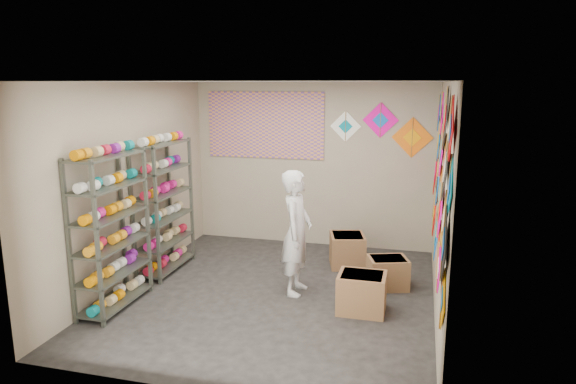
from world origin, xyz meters
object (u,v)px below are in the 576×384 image
(shelf_rack_front, at_px, (111,232))
(carton_c, at_px, (347,250))
(carton_a, at_px, (362,293))
(shelf_rack_back, at_px, (164,207))
(shopkeeper, at_px, (297,233))
(carton_b, at_px, (388,273))

(shelf_rack_front, bearing_deg, carton_c, 40.43)
(shelf_rack_front, distance_m, carton_a, 3.08)
(shelf_rack_back, xyz_separation_m, shopkeeper, (2.04, -0.31, -0.14))
(shopkeeper, xyz_separation_m, carton_a, (0.89, -0.37, -0.58))
(carton_b, xyz_separation_m, carton_c, (-0.65, 0.71, 0.03))
(shelf_rack_back, distance_m, carton_c, 2.77)
(shelf_rack_front, bearing_deg, carton_b, 24.45)
(carton_c, bearing_deg, shelf_rack_back, -175.57)
(carton_a, bearing_deg, shelf_rack_back, 166.76)
(carton_c, bearing_deg, carton_a, -89.81)
(carton_a, bearing_deg, carton_b, 73.03)
(shelf_rack_back, height_order, carton_c, shelf_rack_back)
(shopkeeper, distance_m, carton_a, 1.13)
(carton_a, height_order, carton_c, carton_c)
(carton_a, bearing_deg, shopkeeper, 157.16)
(shopkeeper, xyz_separation_m, carton_c, (0.50, 1.16, -0.57))
(shelf_rack_back, relative_size, carton_c, 3.48)
(shopkeeper, distance_m, carton_c, 1.39)
(shopkeeper, bearing_deg, carton_c, -21.77)
(shelf_rack_front, relative_size, shelf_rack_back, 1.00)
(shelf_rack_front, height_order, carton_b, shelf_rack_front)
(shelf_rack_back, bearing_deg, shelf_rack_front, -90.00)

